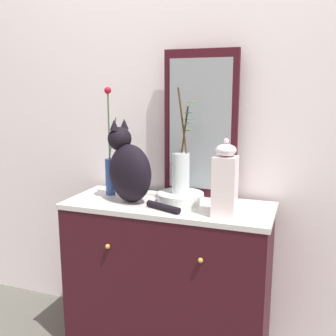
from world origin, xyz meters
TOP-DOWN VIEW (x-y plane):
  - wall_back at (0.00, 0.28)m, footprint 4.40×0.08m
  - sideboard at (0.00, -0.00)m, footprint 1.04×0.44m
  - mirror_leaning at (0.11, 0.19)m, footprint 0.39×0.03m
  - cat_sitting at (-0.20, -0.03)m, footprint 0.45×0.25m
  - vase_slim_green at (-0.35, 0.06)m, footprint 0.07×0.05m
  - bowl_porcelain at (0.05, 0.04)m, footprint 0.23×0.23m
  - vase_glass_clear at (0.05, 0.04)m, footprint 0.12×0.17m
  - jar_lidded_porcelain at (0.30, -0.10)m, footprint 0.10×0.10m

SIDE VIEW (x-z plane):
  - sideboard at x=0.00m, z-range 0.00..0.81m
  - bowl_porcelain at x=0.05m, z-range 0.81..0.85m
  - vase_slim_green at x=-0.35m, z-range 0.66..1.24m
  - jar_lidded_porcelain at x=0.30m, z-range 0.79..1.14m
  - vase_glass_clear at x=0.05m, z-range 0.71..1.23m
  - cat_sitting at x=-0.20m, z-range 0.77..1.18m
  - mirror_leaning at x=0.11m, z-range 0.81..1.56m
  - wall_back at x=0.00m, z-range 0.00..2.60m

